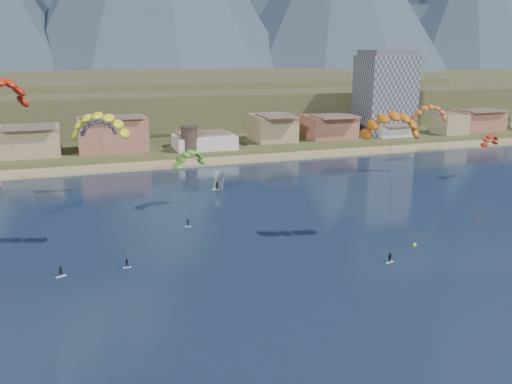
% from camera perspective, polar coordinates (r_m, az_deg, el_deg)
% --- Properties ---
extents(ground, '(2400.00, 2400.00, 0.00)m').
position_cam_1_polar(ground, '(68.95, 8.81, -14.75)').
color(ground, '#0E1A32').
rests_on(ground, ground).
extents(beach, '(2200.00, 12.00, 0.90)m').
position_cam_1_polar(beach, '(164.77, -8.25, 3.08)').
color(beach, tan).
rests_on(beach, ground).
extents(land, '(2200.00, 900.00, 4.00)m').
position_cam_1_polar(land, '(614.32, -16.24, 11.33)').
color(land, brown).
rests_on(land, ground).
extents(foothills, '(940.00, 210.00, 18.00)m').
position_cam_1_polar(foothills, '(290.77, -8.58, 9.99)').
color(foothills, brown).
rests_on(foothills, ground).
extents(town, '(400.00, 24.00, 12.00)m').
position_cam_1_polar(town, '(177.02, -22.22, 5.50)').
color(town, silver).
rests_on(town, ground).
extents(apartment_tower, '(20.00, 16.00, 32.00)m').
position_cam_1_polar(apartment_tower, '(214.03, 13.72, 10.31)').
color(apartment_tower, gray).
rests_on(apartment_tower, ground).
extents(watchtower, '(5.82, 5.82, 8.60)m').
position_cam_1_polar(watchtower, '(172.29, -7.18, 5.71)').
color(watchtower, '#47382D').
rests_on(watchtower, ground).
extents(kitesurfer_yellow, '(10.65, 12.43, 25.25)m').
position_cam_1_polar(kitesurfer_yellow, '(91.48, -16.51, 7.29)').
color(kitesurfer_yellow, silver).
rests_on(kitesurfer_yellow, ground).
extents(kitesurfer_orange, '(11.64, 12.54, 25.15)m').
position_cam_1_polar(kitesurfer_orange, '(94.87, 14.40, 7.42)').
color(kitesurfer_orange, silver).
rests_on(kitesurfer_orange, ground).
extents(kitesurfer_green, '(9.05, 15.75, 16.18)m').
position_cam_1_polar(kitesurfer_green, '(114.91, -7.21, 3.83)').
color(kitesurfer_green, silver).
rests_on(kitesurfer_green, ground).
extents(distant_kite_dark, '(8.96, 5.96, 20.00)m').
position_cam_1_polar(distant_kite_dark, '(129.53, -16.61, 6.96)').
color(distant_kite_dark, '#262626').
rests_on(distant_kite_dark, ground).
extents(distant_kite_orange, '(10.88, 7.30, 21.11)m').
position_cam_1_polar(distant_kite_orange, '(155.01, 18.20, 8.38)').
color(distant_kite_orange, '#262626').
rests_on(distant_kite_orange, ground).
extents(distant_kite_red, '(7.90, 6.77, 14.36)m').
position_cam_1_polar(distant_kite_red, '(154.34, 23.90, 5.33)').
color(distant_kite_red, '#262626').
rests_on(distant_kite_red, ground).
extents(windsurfer, '(2.61, 2.84, 4.60)m').
position_cam_1_polar(windsurfer, '(133.57, -4.14, 0.91)').
color(windsurfer, silver).
rests_on(windsurfer, ground).
extents(buoy, '(0.75, 0.75, 0.75)m').
position_cam_1_polar(buoy, '(99.76, 16.68, -5.49)').
color(buoy, yellow).
rests_on(buoy, ground).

